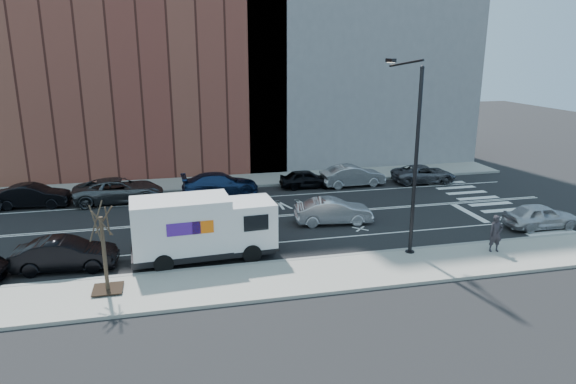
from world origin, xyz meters
name	(u,v)px	position (x,y,z in m)	size (l,w,h in m)	color
ground	(246,218)	(0.00, 0.00, 0.00)	(120.00, 120.00, 0.00)	black
sidewalk_near	(276,279)	(0.00, -8.80, 0.07)	(44.00, 3.60, 0.15)	gray
sidewalk_far	(228,181)	(0.00, 8.80, 0.07)	(44.00, 3.60, 0.15)	gray
curb_near	(268,263)	(0.00, -7.00, 0.08)	(44.00, 0.25, 0.17)	gray
curb_far	(231,187)	(0.00, 7.00, 0.08)	(44.00, 0.25, 0.17)	gray
crosswalk	(484,201)	(16.00, 0.00, 0.00)	(3.00, 14.00, 0.01)	white
road_markings	(246,218)	(0.00, 0.00, 0.00)	(40.00, 8.60, 0.01)	white
bldg_brick	(113,33)	(-8.00, 15.60, 11.00)	(26.00, 10.00, 22.00)	brown
bldg_concrete	(353,10)	(12.00, 15.60, 13.00)	(20.00, 10.00, 26.00)	slate
streetlight	(412,151)	(7.00, -6.91, 5.08)	(0.44, 4.02, 9.34)	black
street_tree	(105,261)	(-7.00, -8.40, 1.45)	(1.20, 1.20, 3.75)	black
fedex_van	(203,227)	(-2.87, -5.60, 1.63)	(6.92, 2.75, 3.10)	black
far_parked_b	(33,196)	(-12.83, 5.41, 0.74)	(1.56, 4.48, 1.48)	black
far_parked_c	(119,190)	(-7.60, 5.37, 0.79)	(2.63, 5.71, 1.59)	#4A4D51
far_parked_d	(220,184)	(-0.92, 5.63, 0.76)	(2.13, 5.24, 1.52)	navy
far_parked_e	(307,179)	(5.38, 5.97, 0.67)	(1.57, 3.91, 1.33)	black
far_parked_f	(353,176)	(8.80, 5.68, 0.78)	(1.65, 4.72, 1.55)	#9D9EA2
far_parked_g	(424,174)	(14.40, 5.44, 0.66)	(2.20, 4.77, 1.33)	#4D4E55
driving_sedan	(333,211)	(4.81, -2.00, 0.73)	(1.54, 4.43, 1.46)	#BAB9BF
near_parked_rear_a	(66,254)	(-9.08, -5.40, 0.74)	(1.57, 4.50, 1.48)	black
near_parked_front	(541,216)	(15.92, -5.44, 0.70)	(1.66, 4.13, 1.41)	silver
pedestrian	(496,234)	(11.08, -8.25, 1.07)	(0.67, 0.44, 1.85)	#27242A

